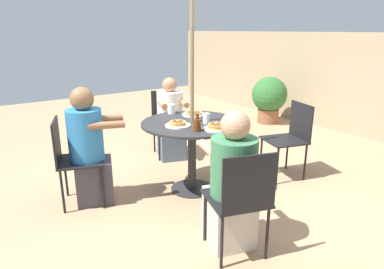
% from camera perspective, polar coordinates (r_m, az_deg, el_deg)
% --- Properties ---
extents(ground_plane, '(12.00, 12.00, 0.00)m').
position_cam_1_polar(ground_plane, '(3.82, 0.00, -9.06)').
color(ground_plane, tan).
extents(back_fence, '(10.00, 0.06, 1.64)m').
position_cam_1_polar(back_fence, '(6.09, 27.34, 7.08)').
color(back_fence, tan).
rests_on(back_fence, ground).
extents(patio_table, '(1.06, 1.06, 0.76)m').
position_cam_1_polar(patio_table, '(3.58, 0.00, -0.04)').
color(patio_table, '#28282B').
rests_on(patio_table, ground).
extents(umbrella_pole, '(0.04, 0.04, 2.17)m').
position_cam_1_polar(umbrella_pole, '(3.48, 0.00, 7.22)').
color(umbrella_pole, '#846B4C').
rests_on(umbrella_pole, ground).
extents(patio_chair_north, '(0.55, 0.55, 0.88)m').
position_cam_1_polar(patio_chair_north, '(4.75, -4.03, 2.76)').
color(patio_chair_north, black).
rests_on(patio_chair_north, ground).
extents(diner_north, '(0.56, 0.47, 1.09)m').
position_cam_1_polar(diner_north, '(4.59, -3.57, 2.06)').
color(diner_north, slate).
rests_on(diner_north, ground).
extents(patio_chair_east, '(0.55, 0.55, 0.88)m').
position_cam_1_polar(patio_chair_east, '(3.53, -19.42, -3.35)').
color(patio_chair_east, black).
rests_on(patio_chair_east, ground).
extents(diner_east, '(0.48, 0.58, 1.17)m').
position_cam_1_polar(diner_east, '(3.51, -16.70, -2.61)').
color(diner_east, '#3D3D42').
rests_on(diner_east, ground).
extents(patio_chair_south, '(0.54, 0.54, 0.88)m').
position_cam_1_polar(patio_chair_south, '(2.58, 8.16, -10.18)').
color(patio_chair_south, black).
rests_on(patio_chair_south, ground).
extents(diner_south, '(0.54, 0.47, 1.12)m').
position_cam_1_polar(diner_south, '(2.72, 6.60, -8.58)').
color(diner_south, beige).
rests_on(diner_south, ground).
extents(patio_chair_west, '(0.54, 0.54, 0.88)m').
position_cam_1_polar(patio_chair_west, '(4.14, 16.14, -0.05)').
color(patio_chair_west, black).
rests_on(patio_chair_west, ground).
extents(pancake_plate_a, '(0.25, 0.25, 0.05)m').
position_cam_1_polar(pancake_plate_a, '(3.82, 0.27, 3.46)').
color(pancake_plate_a, silver).
rests_on(pancake_plate_a, patio_table).
extents(pancake_plate_b, '(0.25, 0.25, 0.06)m').
position_cam_1_polar(pancake_plate_b, '(3.39, -2.40, 1.73)').
color(pancake_plate_b, silver).
rests_on(pancake_plate_b, patio_table).
extents(pancake_plate_c, '(0.25, 0.25, 0.07)m').
position_cam_1_polar(pancake_plate_c, '(3.28, 4.12, 1.21)').
color(pancake_plate_c, silver).
rests_on(pancake_plate_c, patio_table).
extents(syrup_bottle, '(0.10, 0.07, 0.17)m').
position_cam_1_polar(syrup_bottle, '(3.22, 0.88, 1.70)').
color(syrup_bottle, '#602D0F').
rests_on(syrup_bottle, patio_table).
extents(coffee_cup, '(0.09, 0.09, 0.11)m').
position_cam_1_polar(coffee_cup, '(3.90, -3.45, 4.27)').
color(coffee_cup, white).
rests_on(coffee_cup, patio_table).
extents(drinking_glass_a, '(0.07, 0.07, 0.11)m').
position_cam_1_polar(drinking_glass_a, '(3.48, 2.42, 2.69)').
color(drinking_glass_a, silver).
rests_on(drinking_glass_a, patio_table).
extents(potted_shrub, '(0.65, 0.65, 0.86)m').
position_cam_1_polar(potted_shrub, '(6.51, 12.75, 6.09)').
color(potted_shrub, brown).
rests_on(potted_shrub, ground).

